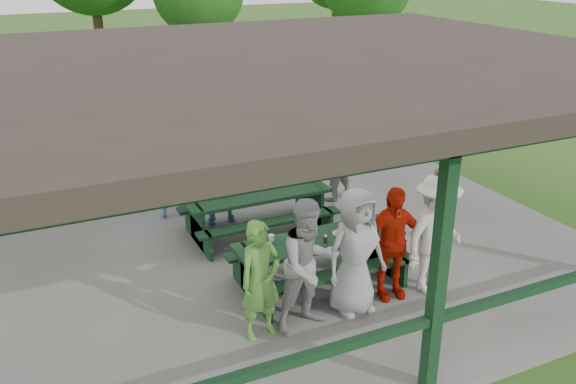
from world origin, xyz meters
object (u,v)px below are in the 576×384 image
contestant_green (261,280)px  contestant_grey_mid (356,252)px  spectator_blue (168,172)px  contestant_red (391,243)px  picnic_table_near (319,255)px  spectator_lblue (218,180)px  contestant_white_fedora (435,234)px  picnic_table_far (258,208)px  contestant_grey_left (309,265)px  spectator_grey (334,160)px  pickup_truck (181,95)px  farm_trailer (89,112)px

contestant_green → contestant_grey_mid: 1.39m
contestant_grey_mid → spectator_blue: size_ratio=1.03×
contestant_red → spectator_blue: spectator_blue is taller
picnic_table_near → contestant_grey_mid: size_ratio=1.40×
spectator_lblue → spectator_blue: 0.97m
contestant_white_fedora → contestant_green: bearing=162.0°
picnic_table_far → contestant_green: 3.10m
spectator_lblue → spectator_blue: (-0.76, 0.61, 0.07)m
picnic_table_near → picnic_table_far: size_ratio=0.99×
contestant_grey_left → spectator_blue: bearing=92.5°
contestant_white_fedora → spectator_blue: size_ratio=1.07×
picnic_table_near → spectator_grey: spectator_grey is taller
contestant_green → picnic_table_near: bearing=24.9°
picnic_table_far → contestant_grey_left: 3.00m
contestant_green → contestant_grey_mid: (1.39, 0.00, 0.10)m
contestant_grey_mid → contestant_white_fedora: size_ratio=0.96×
contestant_green → contestant_grey_mid: bearing=-8.5°
picnic_table_far → contestant_red: 2.92m
contestant_green → contestant_grey_left: bearing=-14.6°
contestant_green → pickup_truck: 11.12m
spectator_grey → pickup_truck: size_ratio=0.28×
picnic_table_near → spectator_grey: size_ratio=1.54×
farm_trailer → contestant_grey_left: bearing=-101.8°
contestant_green → pickup_truck: (2.09, 10.92, -0.09)m
picnic_table_far → contestant_white_fedora: (1.55, -2.89, 0.44)m
pickup_truck → contestant_grey_left: bearing=-161.2°
picnic_table_near → farm_trailer: bearing=100.9°
contestant_red → farm_trailer: size_ratio=0.43×
contestant_green → spectator_blue: size_ratio=0.92×
contestant_white_fedora → spectator_grey: (0.42, 3.70, -0.09)m
spectator_blue → spectator_lblue: bearing=143.3°
spectator_lblue → farm_trailer: bearing=-77.4°
picnic_table_near → contestant_white_fedora: 1.71m
contestant_white_fedora → farm_trailer: (-3.27, 10.60, -0.33)m
contestant_red → pickup_truck: (0.05, 10.81, -0.13)m
contestant_grey_left → spectator_blue: size_ratio=1.03×
contestant_green → pickup_truck: size_ratio=0.27×
contestant_green → contestant_red: bearing=-5.5°
spectator_lblue → contestant_red: bearing=113.4°
contestant_grey_mid → contestant_white_fedora: (1.30, -0.03, 0.01)m
picnic_table_far → spectator_blue: spectator_blue is taller
contestant_grey_left → spectator_lblue: 3.68m
contestant_green → farm_trailer: bearing=84.5°
contestant_green → contestant_white_fedora: contestant_white_fedora is taller
spectator_blue → pickup_truck: bearing=-105.8°
spectator_lblue → picnic_table_near: bearing=104.7°
picnic_table_near → contestant_green: size_ratio=1.57×
picnic_table_near → contestant_green: bearing=-146.5°
contestant_grey_mid → spectator_grey: contestant_grey_mid is taller
contestant_red → spectator_blue: size_ratio=0.96×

